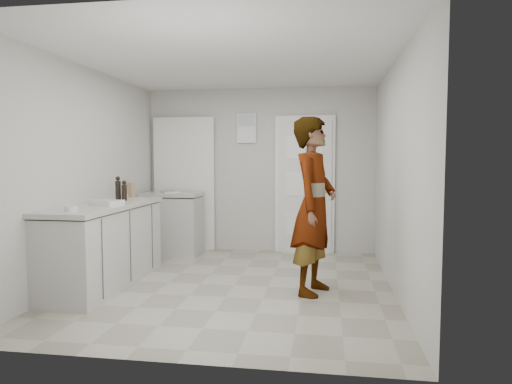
% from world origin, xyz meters
% --- Properties ---
extents(ground, '(4.00, 4.00, 0.00)m').
position_xyz_m(ground, '(0.00, 0.00, 0.00)').
color(ground, gray).
rests_on(ground, ground).
extents(room_shell, '(4.00, 4.00, 4.00)m').
position_xyz_m(room_shell, '(-0.17, 1.95, 1.02)').
color(room_shell, '#B1AFA7').
rests_on(room_shell, ground).
extents(main_counter, '(0.64, 1.96, 0.93)m').
position_xyz_m(main_counter, '(-1.45, -0.20, 0.43)').
color(main_counter, '#B2B2AE').
rests_on(main_counter, ground).
extents(side_counter, '(0.84, 0.61, 0.93)m').
position_xyz_m(side_counter, '(-1.25, 1.55, 0.43)').
color(side_counter, '#B2B2AE').
rests_on(side_counter, ground).
extents(person, '(0.62, 0.78, 1.88)m').
position_xyz_m(person, '(0.89, -0.14, 0.94)').
color(person, silver).
rests_on(person, ground).
extents(cake_mix_box, '(0.13, 0.08, 0.20)m').
position_xyz_m(cake_mix_box, '(-1.55, 0.70, 1.02)').
color(cake_mix_box, '#A17550').
rests_on(cake_mix_box, main_counter).
extents(spice_jar, '(0.05, 0.05, 0.08)m').
position_xyz_m(spice_jar, '(-1.42, 0.30, 0.96)').
color(spice_jar, tan).
rests_on(spice_jar, main_counter).
extents(oil_cruet_a, '(0.06, 0.06, 0.25)m').
position_xyz_m(oil_cruet_a, '(-1.40, 0.22, 1.04)').
color(oil_cruet_a, black).
rests_on(oil_cruet_a, main_counter).
extents(oil_cruet_b, '(0.07, 0.07, 0.30)m').
position_xyz_m(oil_cruet_b, '(-1.48, 0.23, 1.07)').
color(oil_cruet_b, black).
rests_on(oil_cruet_b, main_counter).
extents(baking_dish, '(0.39, 0.32, 0.06)m').
position_xyz_m(baking_dish, '(-1.36, -0.31, 0.95)').
color(baking_dish, silver).
rests_on(baking_dish, main_counter).
extents(egg_bowl, '(0.12, 0.12, 0.05)m').
position_xyz_m(egg_bowl, '(-1.44, -0.88, 0.95)').
color(egg_bowl, silver).
rests_on(egg_bowl, main_counter).
extents(papers, '(0.35, 0.37, 0.01)m').
position_xyz_m(papers, '(-1.30, 1.60, 0.93)').
color(papers, white).
rests_on(papers, side_counter).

